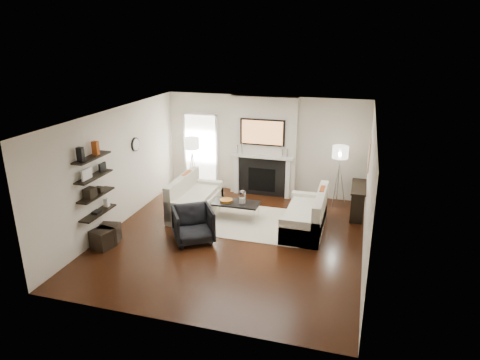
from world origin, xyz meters
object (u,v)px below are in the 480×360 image
(lamp_left_shade, at_px, (192,143))
(ottoman_near, at_px, (109,234))
(loveseat_right_base, at_px, (304,222))
(armchair, at_px, (193,223))
(coffee_table, at_px, (236,203))
(lamp_right_shade, at_px, (340,152))
(loveseat_left_base, at_px, (196,205))

(lamp_left_shade, distance_m, ottoman_near, 3.51)
(loveseat_right_base, distance_m, armchair, 2.52)
(ottoman_near, bearing_deg, loveseat_right_base, 24.24)
(loveseat_right_base, bearing_deg, coffee_table, 174.03)
(armchair, bearing_deg, coffee_table, 34.98)
(coffee_table, bearing_deg, lamp_right_shade, 33.13)
(lamp_left_shade, distance_m, lamp_right_shade, 3.90)
(ottoman_near, bearing_deg, coffee_table, 40.69)
(loveseat_right_base, height_order, armchair, armchair)
(loveseat_left_base, distance_m, armchair, 1.50)
(coffee_table, height_order, armchair, armchair)
(loveseat_right_base, distance_m, ottoman_near, 4.29)
(loveseat_left_base, relative_size, ottoman_near, 4.50)
(lamp_right_shade, bearing_deg, loveseat_right_base, -110.14)
(coffee_table, relative_size, lamp_left_shade, 2.75)
(loveseat_left_base, distance_m, coffee_table, 1.08)
(coffee_table, height_order, lamp_left_shade, lamp_left_shade)
(armchair, height_order, lamp_left_shade, lamp_left_shade)
(coffee_table, bearing_deg, ottoman_near, -139.31)
(lamp_right_shade, bearing_deg, ottoman_near, -142.92)
(armchair, distance_m, lamp_left_shade, 3.04)
(armchair, height_order, ottoman_near, armchair)
(coffee_table, bearing_deg, loveseat_right_base, -5.97)
(loveseat_left_base, height_order, armchair, armchair)
(loveseat_left_base, relative_size, loveseat_right_base, 1.00)
(lamp_left_shade, bearing_deg, ottoman_near, -100.90)
(loveseat_right_base, relative_size, coffee_table, 1.64)
(coffee_table, relative_size, lamp_right_shade, 2.75)
(loveseat_left_base, distance_m, lamp_right_shade, 3.84)
(coffee_table, xyz_separation_m, armchair, (-0.55, -1.37, 0.01))
(lamp_left_shade, relative_size, lamp_right_shade, 1.00)
(loveseat_right_base, relative_size, lamp_right_shade, 4.50)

